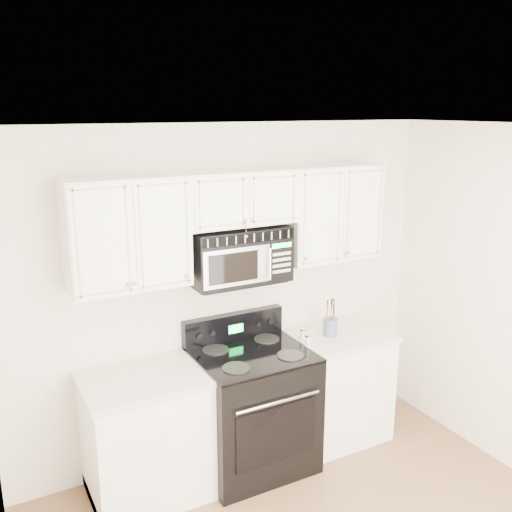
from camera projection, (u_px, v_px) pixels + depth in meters
room at (375, 387)px, 2.95m from camera, size 3.51×3.51×2.61m
base_cabinet_left at (147, 440)px, 4.03m from camera, size 0.86×0.65×0.92m
base_cabinet_right at (332, 389)px, 4.76m from camera, size 0.86×0.65×0.92m
range at (252, 407)px, 4.35m from camera, size 0.84×0.76×1.14m
upper_cabinets at (237, 217)px, 4.14m from camera, size 2.44×0.37×0.75m
microwave at (238, 255)px, 4.18m from camera, size 0.74×0.42×0.41m
utensil_crock at (330, 326)px, 4.58m from camera, size 0.11×0.11×0.31m
shaker_salt at (308, 341)px, 4.35m from camera, size 0.05×0.05×0.11m
shaker_pepper at (303, 334)px, 4.50m from camera, size 0.04×0.04×0.09m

